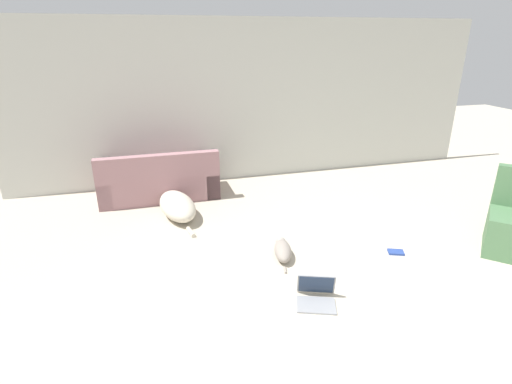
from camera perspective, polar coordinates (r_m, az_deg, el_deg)
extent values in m
cube|color=beige|center=(6.75, 0.00, 12.80)|extent=(7.98, 0.06, 2.59)
cube|color=#A3757A|center=(6.27, -13.62, 1.07)|extent=(1.74, 0.79, 0.38)
cube|color=#A3757A|center=(5.84, -13.75, 3.45)|extent=(1.74, 0.15, 0.37)
cube|color=#A3757A|center=(6.31, -6.72, 2.36)|extent=(0.21, 0.78, 0.52)
cube|color=#A3757A|center=(6.27, -20.67, 0.95)|extent=(0.21, 0.78, 0.52)
ellipsoid|color=beige|center=(5.52, -11.16, -1.96)|extent=(0.59, 0.98, 0.31)
sphere|color=brown|center=(6.01, -12.49, -0.48)|extent=(0.27, 0.27, 0.24)
cylinder|color=beige|center=(5.07, -9.30, -5.65)|extent=(0.09, 0.24, 0.05)
ellipsoid|color=gray|center=(4.48, 3.86, -8.39)|extent=(0.28, 0.47, 0.17)
sphere|color=#A89E93|center=(4.71, 3.55, -7.15)|extent=(0.14, 0.14, 0.12)
cylinder|color=gray|center=(4.29, 4.20, -11.05)|extent=(0.05, 0.11, 0.02)
cube|color=gray|center=(3.84, 8.60, -15.71)|extent=(0.42, 0.35, 0.02)
cube|color=gray|center=(3.90, 8.58, -12.86)|extent=(0.36, 0.21, 0.23)
cube|color=#23334C|center=(3.89, 8.59, -12.95)|extent=(0.33, 0.19, 0.21)
cube|color=#28428E|center=(4.86, 19.36, -8.11)|extent=(0.20, 0.17, 0.02)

